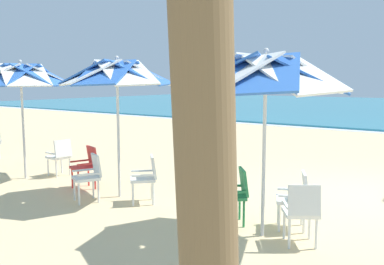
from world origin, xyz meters
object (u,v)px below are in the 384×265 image
beach_umbrella_0 (266,76)px  beach_umbrella_1 (117,75)px  plastic_chair_3 (90,175)px  plastic_chair_6 (60,155)px  beach_umbrella_2 (21,76)px  plastic_chair_5 (86,165)px  plastic_chair_4 (146,176)px  plastic_chair_0 (302,210)px  plastic_chair_1 (235,192)px  plastic_chair_2 (296,196)px

beach_umbrella_0 → beach_umbrella_1: bearing=176.1°
plastic_chair_3 → plastic_chair_6: size_ratio=1.00×
beach_umbrella_2 → plastic_chair_5: bearing=7.8°
plastic_chair_4 → beach_umbrella_2: 3.96m
beach_umbrella_2 → plastic_chair_3: bearing=-7.0°
beach_umbrella_0 → plastic_chair_5: size_ratio=3.06×
plastic_chair_4 → plastic_chair_5: 1.69m
beach_umbrella_0 → plastic_chair_4: beach_umbrella_0 is taller
plastic_chair_0 → beach_umbrella_2: size_ratio=0.32×
plastic_chair_0 → plastic_chair_5: 4.74m
plastic_chair_3 → plastic_chair_5: same height
plastic_chair_1 → plastic_chair_2: same height
plastic_chair_1 → beach_umbrella_2: beach_umbrella_2 is taller
plastic_chair_1 → plastic_chair_3: (-2.78, -0.53, 0.00)m
beach_umbrella_1 → plastic_chair_4: beach_umbrella_1 is taller
plastic_chair_0 → plastic_chair_2: same height
plastic_chair_3 → beach_umbrella_2: 3.19m
plastic_chair_0 → plastic_chair_2: 0.66m
plastic_chair_3 → beach_umbrella_2: bearing=173.0°
plastic_chair_5 → beach_umbrella_2: 2.58m
plastic_chair_0 → plastic_chair_4: bearing=175.2°
plastic_chair_5 → plastic_chair_6: same height
plastic_chair_0 → beach_umbrella_1: size_ratio=0.32×
plastic_chair_2 → beach_umbrella_2: beach_umbrella_2 is taller
plastic_chair_6 → plastic_chair_1: bearing=-5.0°
beach_umbrella_0 → plastic_chair_1: size_ratio=3.06×
plastic_chair_2 → beach_umbrella_1: bearing=-174.3°
beach_umbrella_0 → plastic_chair_0: size_ratio=3.06×
beach_umbrella_0 → beach_umbrella_1: 3.15m
plastic_chair_0 → beach_umbrella_1: bearing=176.3°
plastic_chair_2 → plastic_chair_6: bearing=179.1°
plastic_chair_2 → beach_umbrella_1: size_ratio=0.32×
plastic_chair_3 → plastic_chair_5: bearing=143.9°
plastic_chair_2 → plastic_chair_6: 5.82m
plastic_chair_6 → plastic_chair_4: bearing=-7.6°
plastic_chair_2 → plastic_chair_4: (-2.72, -0.32, 0.00)m
plastic_chair_5 → plastic_chair_6: (-1.40, 0.38, 0.00)m
plastic_chair_3 → beach_umbrella_1: bearing=66.7°
beach_umbrella_2 → plastic_chair_6: beach_umbrella_2 is taller
plastic_chair_2 → plastic_chair_0: bearing=-60.9°
beach_umbrella_0 → plastic_chair_6: (-5.55, 0.65, -1.78)m
plastic_chair_1 → plastic_chair_5: 3.56m
plastic_chair_4 → plastic_chair_6: bearing=172.4°
beach_umbrella_1 → plastic_chair_3: 1.91m
beach_umbrella_1 → plastic_chair_2: bearing=5.7°
beach_umbrella_1 → beach_umbrella_2: 2.85m
plastic_chair_1 → plastic_chair_4: bearing=179.5°
beach_umbrella_1 → plastic_chair_3: (-0.23, -0.52, -1.82)m
plastic_chair_0 → plastic_chair_3: size_ratio=1.00×
plastic_chair_3 → plastic_chair_4: 1.06m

